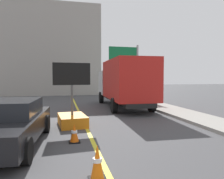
{
  "coord_description": "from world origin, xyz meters",
  "views": [
    {
      "loc": [
        -0.92,
        1.61,
        2.08
      ],
      "look_at": [
        0.24,
        6.74,
        1.78
      ],
      "focal_mm": 34.69,
      "sensor_mm": 36.0,
      "label": 1
    }
  ],
  "objects_px": {
    "highway_guide_sign": "(129,62)",
    "box_truck": "(124,82)",
    "arrow_board_trailer": "(72,114)",
    "traffic_cone_far_lane": "(74,133)",
    "pickup_car": "(8,123)",
    "traffic_cone_mid_lane": "(97,163)"
  },
  "relations": [
    {
      "from": "highway_guide_sign",
      "to": "box_truck",
      "type": "bearing_deg",
      "value": -111.53
    },
    {
      "from": "arrow_board_trailer",
      "to": "traffic_cone_far_lane",
      "type": "bearing_deg",
      "value": -90.84
    },
    {
      "from": "arrow_board_trailer",
      "to": "pickup_car",
      "type": "height_order",
      "value": "arrow_board_trailer"
    },
    {
      "from": "highway_guide_sign",
      "to": "traffic_cone_far_lane",
      "type": "bearing_deg",
      "value": -115.0
    },
    {
      "from": "arrow_board_trailer",
      "to": "box_truck",
      "type": "distance_m",
      "value": 6.22
    },
    {
      "from": "arrow_board_trailer",
      "to": "box_truck",
      "type": "height_order",
      "value": "box_truck"
    },
    {
      "from": "arrow_board_trailer",
      "to": "pickup_car",
      "type": "relative_size",
      "value": 0.57
    },
    {
      "from": "pickup_car",
      "to": "highway_guide_sign",
      "type": "relative_size",
      "value": 0.95
    },
    {
      "from": "pickup_car",
      "to": "traffic_cone_mid_lane",
      "type": "bearing_deg",
      "value": -50.58
    },
    {
      "from": "highway_guide_sign",
      "to": "traffic_cone_far_lane",
      "type": "distance_m",
      "value": 13.49
    },
    {
      "from": "traffic_cone_mid_lane",
      "to": "pickup_car",
      "type": "bearing_deg",
      "value": 129.42
    },
    {
      "from": "traffic_cone_mid_lane",
      "to": "traffic_cone_far_lane",
      "type": "bearing_deg",
      "value": 96.79
    },
    {
      "from": "traffic_cone_mid_lane",
      "to": "traffic_cone_far_lane",
      "type": "distance_m",
      "value": 2.71
    },
    {
      "from": "traffic_cone_mid_lane",
      "to": "box_truck",
      "type": "bearing_deg",
      "value": 71.12
    },
    {
      "from": "box_truck",
      "to": "highway_guide_sign",
      "type": "distance_m",
      "value": 5.16
    },
    {
      "from": "pickup_car",
      "to": "traffic_cone_mid_lane",
      "type": "distance_m",
      "value": 3.62
    },
    {
      "from": "box_truck",
      "to": "arrow_board_trailer",
      "type": "bearing_deg",
      "value": -127.57
    },
    {
      "from": "pickup_car",
      "to": "highway_guide_sign",
      "type": "xyz_separation_m",
      "value": [
        7.51,
        11.8,
        2.73
      ]
    },
    {
      "from": "highway_guide_sign",
      "to": "traffic_cone_mid_lane",
      "type": "xyz_separation_m",
      "value": [
        -5.22,
        -14.58,
        -3.06
      ]
    },
    {
      "from": "traffic_cone_mid_lane",
      "to": "traffic_cone_far_lane",
      "type": "xyz_separation_m",
      "value": [
        -0.32,
        2.69,
        -0.06
      ]
    },
    {
      "from": "traffic_cone_far_lane",
      "to": "arrow_board_trailer",
      "type": "bearing_deg",
      "value": 89.16
    },
    {
      "from": "arrow_board_trailer",
      "to": "highway_guide_sign",
      "type": "xyz_separation_m",
      "value": [
        5.51,
        9.37,
        2.94
      ]
    }
  ]
}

